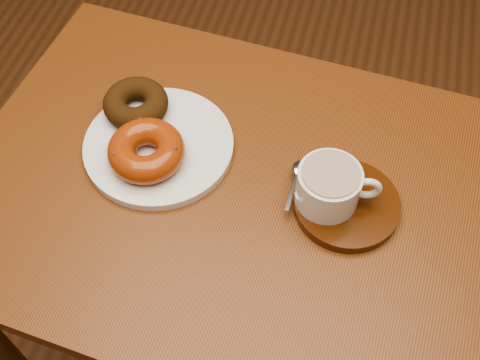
% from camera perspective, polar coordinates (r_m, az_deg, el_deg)
% --- Properties ---
extents(cafe_table, '(0.94, 0.74, 0.83)m').
position_cam_1_polar(cafe_table, '(1.09, -1.02, -4.34)').
color(cafe_table, brown).
rests_on(cafe_table, ground).
extents(donut_plate, '(0.26, 0.26, 0.02)m').
position_cam_1_polar(donut_plate, '(1.03, -7.71, 3.25)').
color(donut_plate, silver).
rests_on(donut_plate, cafe_table).
extents(donut_cinnamon, '(0.15, 0.15, 0.04)m').
position_cam_1_polar(donut_cinnamon, '(1.06, -9.86, 7.17)').
color(donut_cinnamon, '#361F0A').
rests_on(donut_cinnamon, donut_plate).
extents(donut_caramel, '(0.13, 0.13, 0.05)m').
position_cam_1_polar(donut_caramel, '(0.99, -8.89, 2.77)').
color(donut_caramel, '#953810').
rests_on(donut_caramel, donut_plate).
extents(saucer, '(0.17, 0.17, 0.02)m').
position_cam_1_polar(saucer, '(0.96, 10.06, -2.30)').
color(saucer, '#3B1A08').
rests_on(saucer, cafe_table).
extents(coffee_cup, '(0.13, 0.10, 0.07)m').
position_cam_1_polar(coffee_cup, '(0.93, 8.49, -0.58)').
color(coffee_cup, silver).
rests_on(coffee_cup, saucer).
extents(teaspoon, '(0.02, 0.10, 0.01)m').
position_cam_1_polar(teaspoon, '(0.97, 5.52, 0.74)').
color(teaspoon, silver).
rests_on(teaspoon, saucer).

